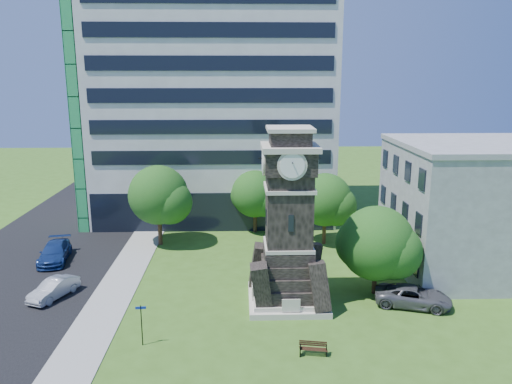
{
  "coord_description": "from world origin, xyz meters",
  "views": [
    {
      "loc": [
        -0.24,
        -30.18,
        15.47
      ],
      "look_at": [
        0.92,
        5.77,
        7.05
      ],
      "focal_mm": 35.0,
      "sensor_mm": 36.0,
      "label": 1
    }
  ],
  "objects_px": {
    "car_street_north": "(55,252)",
    "street_sign": "(141,320)",
    "clock_tower": "(288,230)",
    "car_east_lot": "(413,296)",
    "park_bench": "(313,348)",
    "car_street_mid": "(54,289)"
  },
  "relations": [
    {
      "from": "car_street_north",
      "to": "street_sign",
      "type": "height_order",
      "value": "street_sign"
    },
    {
      "from": "car_street_mid",
      "to": "park_bench",
      "type": "bearing_deg",
      "value": -1.51
    },
    {
      "from": "car_street_mid",
      "to": "car_east_lot",
      "type": "relative_size",
      "value": 0.79
    },
    {
      "from": "clock_tower",
      "to": "car_street_north",
      "type": "bearing_deg",
      "value": 155.99
    },
    {
      "from": "clock_tower",
      "to": "car_street_north",
      "type": "distance_m",
      "value": 21.39
    },
    {
      "from": "car_street_north",
      "to": "park_bench",
      "type": "distance_m",
      "value": 25.16
    },
    {
      "from": "park_bench",
      "to": "car_street_north",
      "type": "bearing_deg",
      "value": 152.3
    },
    {
      "from": "car_street_north",
      "to": "park_bench",
      "type": "bearing_deg",
      "value": -46.34
    },
    {
      "from": "clock_tower",
      "to": "car_east_lot",
      "type": "distance_m",
      "value": 9.75
    },
    {
      "from": "park_bench",
      "to": "car_street_mid",
      "type": "bearing_deg",
      "value": 165.03
    },
    {
      "from": "car_street_mid",
      "to": "car_street_north",
      "type": "distance_m",
      "value": 7.7
    },
    {
      "from": "car_street_north",
      "to": "park_bench",
      "type": "relative_size",
      "value": 3.41
    },
    {
      "from": "car_street_mid",
      "to": "car_street_north",
      "type": "xyz_separation_m",
      "value": [
        -2.52,
        7.27,
        0.12
      ]
    },
    {
      "from": "clock_tower",
      "to": "park_bench",
      "type": "height_order",
      "value": "clock_tower"
    },
    {
      "from": "clock_tower",
      "to": "car_street_north",
      "type": "height_order",
      "value": "clock_tower"
    },
    {
      "from": "park_bench",
      "to": "street_sign",
      "type": "relative_size",
      "value": 0.62
    },
    {
      "from": "clock_tower",
      "to": "park_bench",
      "type": "relative_size",
      "value": 7.76
    },
    {
      "from": "car_street_mid",
      "to": "car_east_lot",
      "type": "xyz_separation_m",
      "value": [
        25.15,
        -2.13,
        0.05
      ]
    },
    {
      "from": "car_street_north",
      "to": "car_east_lot",
      "type": "relative_size",
      "value": 1.05
    },
    {
      "from": "street_sign",
      "to": "car_street_mid",
      "type": "bearing_deg",
      "value": 133.69
    },
    {
      "from": "car_street_north",
      "to": "street_sign",
      "type": "relative_size",
      "value": 2.12
    },
    {
      "from": "car_street_north",
      "to": "clock_tower",
      "type": "bearing_deg",
      "value": -32.75
    }
  ]
}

